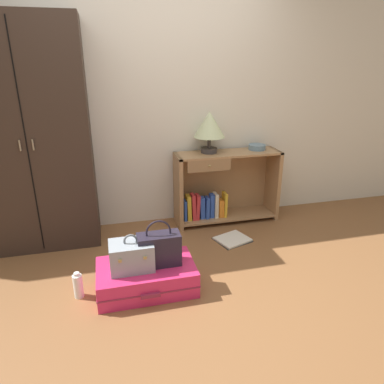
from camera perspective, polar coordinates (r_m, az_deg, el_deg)
ground_plane at (r=2.74m, az=-1.25°, el=-17.13°), size 9.00×9.00×0.00m
back_wall at (r=3.66m, az=-6.88°, el=14.63°), size 6.40×0.10×2.60m
wardrobe at (r=3.44m, az=-24.65°, el=7.80°), size 1.01×0.47×2.04m
bookshelf at (r=3.82m, az=4.84°, el=0.60°), size 1.12×0.34×0.77m
table_lamp at (r=3.61m, az=2.85°, el=10.70°), size 0.32×0.32×0.42m
bowl at (r=3.85m, az=10.53°, el=7.19°), size 0.18×0.18×0.05m
suitcase_large at (r=2.81m, az=-7.42°, el=-13.54°), size 0.75×0.48×0.20m
train_case at (r=2.69m, az=-9.81°, el=-10.13°), size 0.32×0.24×0.29m
handbag at (r=2.70m, az=-5.38°, el=-9.17°), size 0.32×0.15×0.37m
bottle at (r=2.84m, az=-18.03°, el=-14.27°), size 0.07×0.07×0.21m
open_book_on_floor at (r=3.53m, az=6.60°, el=-7.66°), size 0.39×0.36×0.02m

